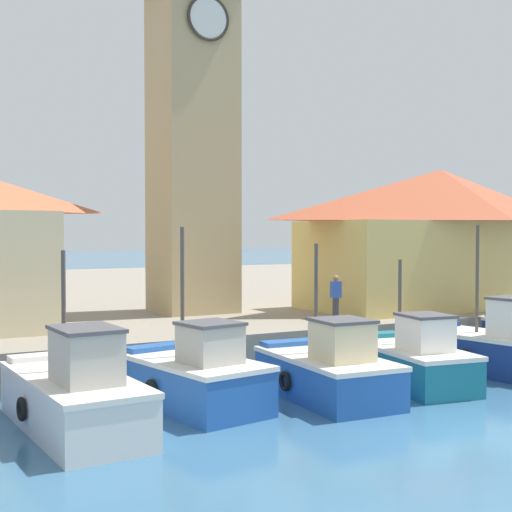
# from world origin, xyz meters

# --- Properties ---
(ground_plane) EXTENTS (300.00, 300.00, 0.00)m
(ground_plane) POSITION_xyz_m (0.00, 0.00, 0.00)
(ground_plane) COLOR #386689
(quay_wharf) EXTENTS (120.00, 40.00, 1.21)m
(quay_wharf) POSITION_xyz_m (0.00, 28.41, 0.61)
(quay_wharf) COLOR gray
(quay_wharf) RESTS_ON ground
(fishing_boat_left_outer) EXTENTS (2.28, 5.29, 3.89)m
(fishing_boat_left_outer) POSITION_xyz_m (-7.80, 4.82, 0.79)
(fishing_boat_left_outer) COLOR silver
(fishing_boat_left_outer) RESTS_ON ground
(fishing_boat_left_inner) EXTENTS (2.77, 4.37, 4.42)m
(fishing_boat_left_inner) POSITION_xyz_m (-4.71, 5.44, 0.76)
(fishing_boat_left_inner) COLOR #2356A8
(fishing_boat_left_inner) RESTS_ON ground
(fishing_boat_mid_left) EXTENTS (2.35, 4.53, 3.99)m
(fishing_boat_mid_left) POSITION_xyz_m (-1.30, 4.72, 0.73)
(fishing_boat_mid_left) COLOR #2356A8
(fishing_boat_mid_left) RESTS_ON ground
(fishing_boat_center) EXTENTS (2.49, 4.56, 3.51)m
(fishing_boat_center) POSITION_xyz_m (1.61, 4.90, 0.71)
(fishing_boat_center) COLOR #196B7F
(fishing_boat_center) RESTS_ON ground
(fishing_boat_mid_right) EXTENTS (2.74, 4.92, 4.51)m
(fishing_boat_mid_right) POSITION_xyz_m (4.97, 4.98, 0.80)
(fishing_boat_mid_right) COLOR navy
(fishing_boat_mid_right) RESTS_ON ground
(clock_tower) EXTENTS (3.33, 3.33, 17.11)m
(clock_tower) POSITION_xyz_m (-0.65, 14.98, 9.44)
(clock_tower) COLOR tan
(clock_tower) RESTS_ON quay_wharf
(warehouse_right) EXTENTS (11.85, 5.42, 5.67)m
(warehouse_right) POSITION_xyz_m (9.27, 11.99, 4.12)
(warehouse_right) COLOR tan
(warehouse_right) RESTS_ON quay_wharf
(dock_worker_near_tower) EXTENTS (0.34, 0.22, 1.62)m
(dock_worker_near_tower) POSITION_xyz_m (2.32, 9.57, 2.06)
(dock_worker_near_tower) COLOR #33333D
(dock_worker_near_tower) RESTS_ON quay_wharf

